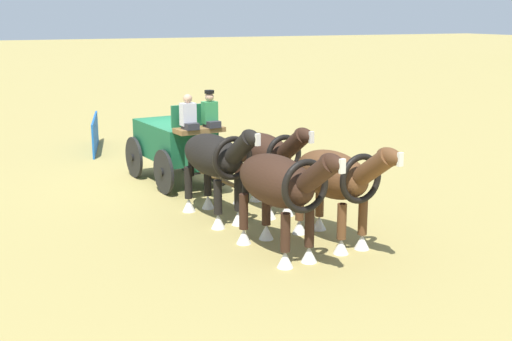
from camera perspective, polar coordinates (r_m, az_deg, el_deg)
The scene contains 7 objects.
ground_plane at distance 18.34m, azimuth -6.92°, elevation -0.94°, with size 220.00×220.00×0.00m, color #9E8C4C.
show_wagon at distance 17.93m, azimuth -6.77°, elevation 2.41°, with size 5.57×1.95×2.63m.
draft_horse_rear_near at distance 15.18m, azimuth 0.85°, elevation 1.26°, with size 3.05×1.08×2.18m.
draft_horse_rear_off at distance 14.55m, azimuth -3.52°, elevation 1.00°, with size 3.13×1.12×2.26m.
draft_horse_lead_near at distance 13.10m, azimuth 6.81°, elevation -0.66°, with size 3.06×1.14×2.20m.
draft_horse_lead_off at distance 12.37m, azimuth 2.02°, elevation -1.21°, with size 3.19×1.18×2.25m.
sponsor_banner at distance 23.03m, azimuth -13.61°, elevation 3.08°, with size 3.20×0.06×1.10m, color #1959B2.
Camera 1 is at (16.93, -5.48, 4.46)m, focal length 46.73 mm.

